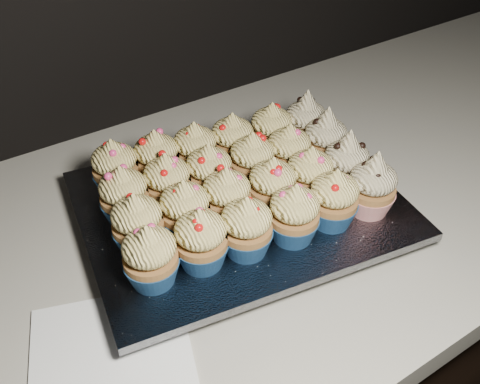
{
  "coord_description": "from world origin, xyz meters",
  "views": [
    {
      "loc": [
        -0.36,
        1.22,
        1.4
      ],
      "look_at": [
        -0.06,
        1.68,
        0.95
      ],
      "focal_mm": 40.0,
      "sensor_mm": 36.0,
      "label": 1
    }
  ],
  "objects": [
    {
      "name": "cabinet",
      "position": [
        0.0,
        1.7,
        0.43
      ],
      "size": [
        2.4,
        0.6,
        0.86
      ],
      "primitive_type": "cube",
      "color": "black",
      "rests_on": "ground"
    },
    {
      "name": "worktop",
      "position": [
        0.0,
        1.7,
        0.88
      ],
      "size": [
        2.44,
        0.64,
        0.04
      ],
      "primitive_type": "cube",
      "color": "beige",
      "rests_on": "cabinet"
    },
    {
      "name": "napkin",
      "position": [
        -0.3,
        1.57,
        0.9
      ],
      "size": [
        0.21,
        0.21,
        0.0
      ],
      "primitive_type": "cube",
      "rotation": [
        0.0,
        0.0,
        -0.32
      ],
      "color": "white",
      "rests_on": "worktop"
    },
    {
      "name": "baking_tray",
      "position": [
        -0.06,
        1.68,
        0.91
      ],
      "size": [
        0.42,
        0.35,
        0.02
      ],
      "primitive_type": "cube",
      "rotation": [
        0.0,
        0.0,
        -0.16
      ],
      "color": "black",
      "rests_on": "worktop"
    },
    {
      "name": "foil_lining",
      "position": [
        -0.06,
        1.68,
        0.93
      ],
      "size": [
        0.46,
        0.38,
        0.01
      ],
      "primitive_type": "cube",
      "rotation": [
        0.0,
        0.0,
        -0.16
      ],
      "color": "silver",
      "rests_on": "baking_tray"
    },
    {
      "name": "cupcake_0",
      "position": [
        -0.22,
        1.61,
        0.97
      ],
      "size": [
        0.06,
        0.06,
        0.08
      ],
      "color": "navy",
      "rests_on": "foil_lining"
    },
    {
      "name": "cupcake_1",
      "position": [
        -0.16,
        1.61,
        0.97
      ],
      "size": [
        0.06,
        0.06,
        0.08
      ],
      "color": "navy",
      "rests_on": "foil_lining"
    },
    {
      "name": "cupcake_2",
      "position": [
        -0.11,
        1.6,
        0.97
      ],
      "size": [
        0.06,
        0.06,
        0.08
      ],
      "color": "navy",
      "rests_on": "foil_lining"
    },
    {
      "name": "cupcake_3",
      "position": [
        -0.04,
        1.58,
        0.97
      ],
      "size": [
        0.06,
        0.06,
        0.08
      ],
      "color": "navy",
      "rests_on": "foil_lining"
    },
    {
      "name": "cupcake_4",
      "position": [
        0.01,
        1.58,
        0.97
      ],
      "size": [
        0.06,
        0.06,
        0.08
      ],
      "color": "navy",
      "rests_on": "foil_lining"
    },
    {
      "name": "cupcake_5",
      "position": [
        0.07,
        1.57,
        0.97
      ],
      "size": [
        0.06,
        0.06,
        0.1
      ],
      "color": "#B21819",
      "rests_on": "foil_lining"
    },
    {
      "name": "cupcake_6",
      "position": [
        -0.21,
        1.67,
        0.97
      ],
      "size": [
        0.06,
        0.06,
        0.08
      ],
      "color": "navy",
      "rests_on": "foil_lining"
    },
    {
      "name": "cupcake_7",
      "position": [
        -0.15,
        1.66,
        0.97
      ],
      "size": [
        0.06,
        0.06,
        0.08
      ],
      "color": "navy",
      "rests_on": "foil_lining"
    },
    {
      "name": "cupcake_8",
      "position": [
        -0.1,
        1.65,
        0.97
      ],
      "size": [
        0.06,
        0.06,
        0.08
      ],
      "color": "navy",
      "rests_on": "foil_lining"
    },
    {
      "name": "cupcake_9",
      "position": [
        -0.04,
        1.64,
        0.97
      ],
      "size": [
        0.06,
        0.06,
        0.08
      ],
      "color": "navy",
      "rests_on": "foil_lining"
    },
    {
      "name": "cupcake_10",
      "position": [
        0.02,
        1.63,
        0.97
      ],
      "size": [
        0.06,
        0.06,
        0.08
      ],
      "color": "navy",
      "rests_on": "foil_lining"
    },
    {
      "name": "cupcake_11",
      "position": [
        0.07,
        1.62,
        0.97
      ],
      "size": [
        0.06,
        0.06,
        0.1
      ],
      "color": "#B21819",
      "rests_on": "foil_lining"
    },
    {
      "name": "cupcake_12",
      "position": [
        -0.2,
        1.73,
        0.97
      ],
      "size": [
        0.06,
        0.06,
        0.08
      ],
      "color": "navy",
      "rests_on": "foil_lining"
    },
    {
      "name": "cupcake_13",
      "position": [
        -0.14,
        1.72,
        0.97
      ],
      "size": [
        0.06,
        0.06,
        0.08
      ],
      "color": "navy",
      "rests_on": "foil_lining"
    },
    {
      "name": "cupcake_14",
      "position": [
        -0.09,
        1.71,
        0.97
      ],
      "size": [
        0.06,
        0.06,
        0.08
      ],
      "color": "navy",
      "rests_on": "foil_lining"
    },
    {
      "name": "cupcake_15",
      "position": [
        -0.03,
        1.7,
        0.97
      ],
      "size": [
        0.06,
        0.06,
        0.08
      ],
      "color": "navy",
      "rests_on": "foil_lining"
    },
    {
      "name": "cupcake_16",
      "position": [
        0.03,
        1.69,
        0.97
      ],
      "size": [
        0.06,
        0.06,
        0.08
      ],
      "color": "navy",
      "rests_on": "foil_lining"
    },
    {
      "name": "cupcake_17",
      "position": [
        0.09,
        1.68,
        0.97
      ],
      "size": [
        0.06,
        0.06,
        0.1
      ],
      "color": "#B21819",
      "rests_on": "foil_lining"
    },
    {
      "name": "cupcake_18",
      "position": [
        -0.19,
        1.79,
        0.97
      ],
      "size": [
        0.06,
        0.06,
        0.08
      ],
      "color": "navy",
      "rests_on": "foil_lining"
    },
    {
      "name": "cupcake_19",
      "position": [
        -0.13,
        1.78,
        0.97
      ],
      "size": [
        0.06,
        0.06,
        0.08
      ],
      "color": "navy",
      "rests_on": "foil_lining"
    },
    {
      "name": "cupcake_20",
      "position": [
        -0.08,
        1.77,
        0.97
      ],
      "size": [
        0.06,
        0.06,
        0.08
      ],
      "color": "navy",
      "rests_on": "foil_lining"
    },
    {
      "name": "cupcake_21",
      "position": [
        -0.02,
        1.76,
        0.97
      ],
      "size": [
        0.06,
        0.06,
        0.08
      ],
      "color": "navy",
      "rests_on": "foil_lining"
    },
    {
      "name": "cupcake_22",
      "position": [
        0.04,
        1.75,
        0.97
      ],
      "size": [
        0.06,
        0.06,
        0.08
      ],
      "color": "navy",
      "rests_on": "foil_lining"
    },
    {
      "name": "cupcake_23",
      "position": [
        0.1,
        1.74,
        0.97
      ],
      "size": [
        0.06,
        0.06,
        0.1
      ],
      "color": "#B21819",
      "rests_on": "foil_lining"
    }
  ]
}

